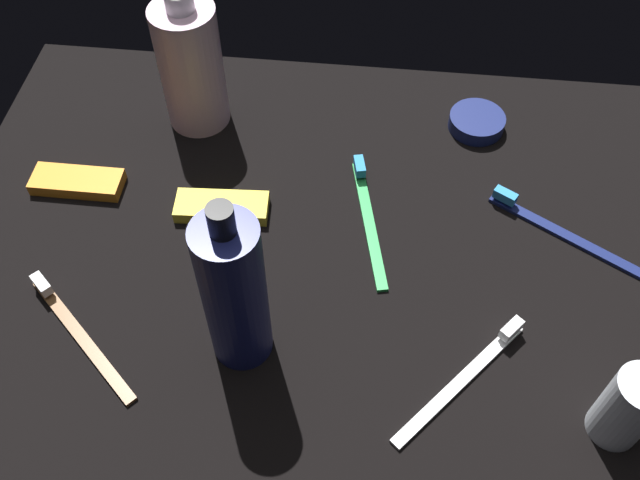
# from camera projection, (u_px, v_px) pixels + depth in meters

# --- Properties ---
(ground_plane) EXTENTS (0.84, 0.64, 0.01)m
(ground_plane) POSITION_uv_depth(u_px,v_px,m) (320.00, 260.00, 0.76)
(ground_plane) COLOR black
(lotion_bottle) EXTENTS (0.06, 0.06, 0.21)m
(lotion_bottle) POSITION_uv_depth(u_px,v_px,m) (234.00, 293.00, 0.62)
(lotion_bottle) COLOR navy
(lotion_bottle) RESTS_ON ground_plane
(bodywash_bottle) EXTENTS (0.08, 0.08, 0.18)m
(bodywash_bottle) POSITION_uv_depth(u_px,v_px,m) (191.00, 66.00, 0.82)
(bodywash_bottle) COLOR silver
(bodywash_bottle) RESTS_ON ground_plane
(deodorant_stick) EXTENTS (0.05, 0.05, 0.09)m
(deodorant_stick) POSITION_uv_depth(u_px,v_px,m) (628.00, 408.00, 0.60)
(deodorant_stick) COLOR silver
(deodorant_stick) RESTS_ON ground_plane
(toothbrush_green) EXTENTS (0.05, 0.18, 0.02)m
(toothbrush_green) POSITION_uv_depth(u_px,v_px,m) (368.00, 213.00, 0.78)
(toothbrush_green) COLOR green
(toothbrush_green) RESTS_ON ground_plane
(toothbrush_brown) EXTENTS (0.14, 0.13, 0.02)m
(toothbrush_brown) POSITION_uv_depth(u_px,v_px,m) (76.00, 329.00, 0.70)
(toothbrush_brown) COLOR brown
(toothbrush_brown) RESTS_ON ground_plane
(toothbrush_white) EXTENTS (0.13, 0.14, 0.02)m
(toothbrush_white) POSITION_uv_depth(u_px,v_px,m) (468.00, 373.00, 0.67)
(toothbrush_white) COLOR white
(toothbrush_white) RESTS_ON ground_plane
(toothbrush_navy) EXTENTS (0.16, 0.10, 0.02)m
(toothbrush_navy) POSITION_uv_depth(u_px,v_px,m) (555.00, 228.00, 0.77)
(toothbrush_navy) COLOR navy
(toothbrush_navy) RESTS_ON ground_plane
(snack_bar_orange) EXTENTS (0.10, 0.04, 0.01)m
(snack_bar_orange) POSITION_uv_depth(u_px,v_px,m) (77.00, 182.00, 0.81)
(snack_bar_orange) COLOR orange
(snack_bar_orange) RESTS_ON ground_plane
(snack_bar_yellow) EXTENTS (0.11, 0.05, 0.01)m
(snack_bar_yellow) POSITION_uv_depth(u_px,v_px,m) (222.00, 207.00, 0.79)
(snack_bar_yellow) COLOR yellow
(snack_bar_yellow) RESTS_ON ground_plane
(cream_tin_left) EXTENTS (0.07, 0.07, 0.02)m
(cream_tin_left) POSITION_uv_depth(u_px,v_px,m) (477.00, 122.00, 0.87)
(cream_tin_left) COLOR navy
(cream_tin_left) RESTS_ON ground_plane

